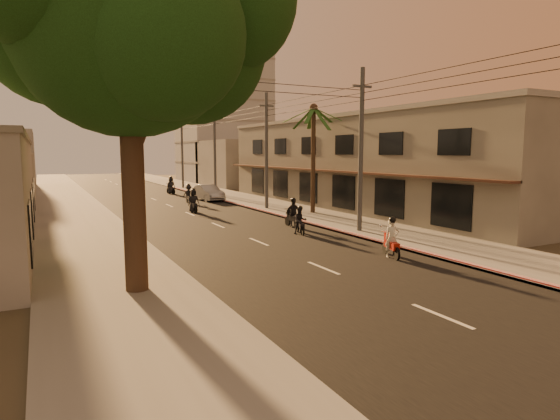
{
  "coord_description": "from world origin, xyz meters",
  "views": [
    {
      "loc": [
        -9.57,
        -12.93,
        4.47
      ],
      "look_at": [
        -0.45,
        4.79,
        2.0
      ],
      "focal_mm": 30.0,
      "sensor_mm": 36.0,
      "label": 1
    }
  ],
  "objects_px": {
    "scooter_mid_a": "(300,221)",
    "scooter_far_b": "(189,194)",
    "scooter_red": "(392,239)",
    "scooter_mid_b": "(293,214)",
    "broadleaf_tree": "(139,19)",
    "scooter_far_a": "(193,202)",
    "palm_tree": "(314,114)",
    "parked_car": "(208,193)",
    "scooter_far_c": "(171,186)"
  },
  "relations": [
    {
      "from": "scooter_mid_a",
      "to": "scooter_far_b",
      "type": "distance_m",
      "value": 18.01
    },
    {
      "from": "scooter_red",
      "to": "scooter_mid_b",
      "type": "distance_m",
      "value": 8.97
    },
    {
      "from": "scooter_mid_a",
      "to": "scooter_mid_b",
      "type": "distance_m",
      "value": 2.31
    },
    {
      "from": "broadleaf_tree",
      "to": "scooter_mid_a",
      "type": "relative_size",
      "value": 7.69
    },
    {
      "from": "scooter_far_a",
      "to": "scooter_mid_b",
      "type": "bearing_deg",
      "value": -69.33
    },
    {
      "from": "scooter_mid_b",
      "to": "scooter_far_a",
      "type": "height_order",
      "value": "scooter_far_a"
    },
    {
      "from": "scooter_red",
      "to": "scooter_far_b",
      "type": "xyz_separation_m",
      "value": [
        -1.63,
        24.76,
        -0.0
      ]
    },
    {
      "from": "scooter_far_a",
      "to": "broadleaf_tree",
      "type": "bearing_deg",
      "value": -109.21
    },
    {
      "from": "scooter_mid_b",
      "to": "scooter_far_a",
      "type": "relative_size",
      "value": 0.99
    },
    {
      "from": "scooter_mid_b",
      "to": "broadleaf_tree",
      "type": "bearing_deg",
      "value": -138.19
    },
    {
      "from": "palm_tree",
      "to": "scooter_mid_b",
      "type": "relative_size",
      "value": 4.48
    },
    {
      "from": "palm_tree",
      "to": "scooter_red",
      "type": "relative_size",
      "value": 4.63
    },
    {
      "from": "scooter_mid_b",
      "to": "scooter_far_b",
      "type": "xyz_separation_m",
      "value": [
        -1.77,
        15.79,
        -0.01
      ]
    },
    {
      "from": "scooter_mid_a",
      "to": "scooter_far_a",
      "type": "distance_m",
      "value": 11.93
    },
    {
      "from": "scooter_mid_a",
      "to": "scooter_mid_b",
      "type": "bearing_deg",
      "value": 85.24
    },
    {
      "from": "scooter_red",
      "to": "parked_car",
      "type": "height_order",
      "value": "scooter_red"
    },
    {
      "from": "scooter_far_a",
      "to": "scooter_far_c",
      "type": "distance_m",
      "value": 16.4
    },
    {
      "from": "palm_tree",
      "to": "scooter_far_c",
      "type": "distance_m",
      "value": 22.46
    },
    {
      "from": "scooter_mid_b",
      "to": "parked_car",
      "type": "bearing_deg",
      "value": 88.88
    },
    {
      "from": "palm_tree",
      "to": "scooter_far_a",
      "type": "xyz_separation_m",
      "value": [
        -7.49,
        4.74,
        -6.33
      ]
    },
    {
      "from": "scooter_far_b",
      "to": "parked_car",
      "type": "height_order",
      "value": "scooter_far_b"
    },
    {
      "from": "scooter_red",
      "to": "parked_car",
      "type": "bearing_deg",
      "value": 107.52
    },
    {
      "from": "broadleaf_tree",
      "to": "parked_car",
      "type": "xyz_separation_m",
      "value": [
        10.87,
        26.35,
        -7.74
      ]
    },
    {
      "from": "broadleaf_tree",
      "to": "scooter_mid_b",
      "type": "distance_m",
      "value": 15.8
    },
    {
      "from": "scooter_mid_b",
      "to": "parked_car",
      "type": "distance_m",
      "value": 17.25
    },
    {
      "from": "parked_car",
      "to": "scooter_far_c",
      "type": "relative_size",
      "value": 2.36
    },
    {
      "from": "scooter_far_b",
      "to": "palm_tree",
      "type": "bearing_deg",
      "value": -58.44
    },
    {
      "from": "scooter_far_c",
      "to": "scooter_red",
      "type": "bearing_deg",
      "value": -99.22
    },
    {
      "from": "broadleaf_tree",
      "to": "scooter_far_c",
      "type": "bearing_deg",
      "value": 74.67
    },
    {
      "from": "scooter_far_a",
      "to": "parked_car",
      "type": "distance_m",
      "value": 8.62
    },
    {
      "from": "scooter_far_c",
      "to": "scooter_far_b",
      "type": "bearing_deg",
      "value": -105.8
    },
    {
      "from": "scooter_red",
      "to": "scooter_mid_b",
      "type": "relative_size",
      "value": 0.97
    },
    {
      "from": "scooter_red",
      "to": "scooter_mid_a",
      "type": "bearing_deg",
      "value": 114.1
    },
    {
      "from": "scooter_mid_b",
      "to": "parked_car",
      "type": "height_order",
      "value": "scooter_mid_b"
    },
    {
      "from": "palm_tree",
      "to": "scooter_far_b",
      "type": "relative_size",
      "value": 4.65
    },
    {
      "from": "broadleaf_tree",
      "to": "parked_car",
      "type": "bearing_deg",
      "value": 67.59
    },
    {
      "from": "scooter_mid_a",
      "to": "parked_car",
      "type": "height_order",
      "value": "scooter_mid_a"
    },
    {
      "from": "scooter_far_b",
      "to": "parked_car",
      "type": "bearing_deg",
      "value": 35.63
    },
    {
      "from": "broadleaf_tree",
      "to": "palm_tree",
      "type": "distance_m",
      "value": 20.18
    },
    {
      "from": "broadleaf_tree",
      "to": "scooter_red",
      "type": "height_order",
      "value": "broadleaf_tree"
    },
    {
      "from": "scooter_far_b",
      "to": "scooter_far_c",
      "type": "relative_size",
      "value": 0.91
    },
    {
      "from": "parked_car",
      "to": "scooter_far_c",
      "type": "xyz_separation_m",
      "value": [
        -1.32,
        8.46,
        0.13
      ]
    },
    {
      "from": "palm_tree",
      "to": "scooter_far_c",
      "type": "bearing_deg",
      "value": 103.58
    },
    {
      "from": "scooter_far_c",
      "to": "palm_tree",
      "type": "bearing_deg",
      "value": -86.76
    },
    {
      "from": "scooter_red",
      "to": "scooter_mid_a",
      "type": "height_order",
      "value": "scooter_red"
    },
    {
      "from": "scooter_far_b",
      "to": "parked_car",
      "type": "xyz_separation_m",
      "value": [
        2.27,
        1.45,
        -0.05
      ]
    },
    {
      "from": "scooter_far_a",
      "to": "parked_car",
      "type": "relative_size",
      "value": 0.41
    },
    {
      "from": "scooter_far_a",
      "to": "scooter_far_b",
      "type": "bearing_deg",
      "value": 78.57
    },
    {
      "from": "palm_tree",
      "to": "broadleaf_tree",
      "type": "bearing_deg",
      "value": -136.52
    },
    {
      "from": "scooter_red",
      "to": "scooter_far_c",
      "type": "bearing_deg",
      "value": 110.04
    }
  ]
}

